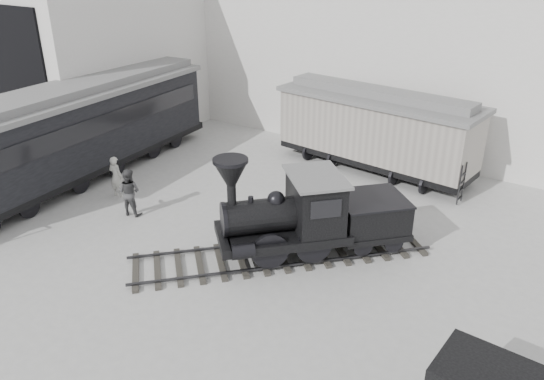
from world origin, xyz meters
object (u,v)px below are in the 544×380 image
Objects in this scene: locomotive at (304,219)px; boxcar at (376,128)px; visitor_a at (116,177)px; visitor_b at (129,192)px; passenger_coach at (84,129)px.

locomotive is 8.39m from boxcar.
boxcar is 5.49× the size of visitor_a.
boxcar reaches higher than visitor_b.
boxcar is 5.11× the size of visitor_b.
passenger_coach is (-10.52, -7.76, 0.16)m from boxcar.
locomotive is 4.68× the size of visitor_b.
visitor_b is at bearing -25.22° from passenger_coach.
locomotive reaches higher than visitor_a.
visitor_b is at bearing -126.86° from locomotive.
boxcar is at bearing 31.81° from passenger_coach.
visitor_a is (2.82, -0.85, -1.29)m from passenger_coach.
visitor_b is (4.53, -1.70, -1.23)m from passenger_coach.
locomotive is 0.59× the size of passenger_coach.
passenger_coach is (-11.62, 0.54, 0.85)m from locomotive.
passenger_coach is at bearing -23.72° from visitor_a.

